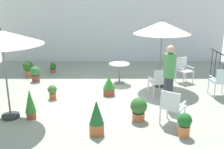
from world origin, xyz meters
The scene contains 19 objects.
ground_plane centered at (0.00, 0.00, 0.00)m, with size 60.00×60.00×0.00m, color #9F9E8E.
villa_facade centered at (0.00, 4.61, 2.73)m, with size 10.39×0.30×5.47m, color silver.
patio_umbrella_0 centered at (1.65, 0.89, 1.97)m, with size 1.86×1.86×2.25m.
patio_umbrella_1 centered at (-2.53, -1.59, 2.00)m, with size 1.94×1.94×2.26m.
cafe_table_0 centered at (0.29, 1.21, 0.49)m, with size 0.72×0.72×0.71m.
patio_chair_0 centered at (2.57, 1.36, 0.50)m, with size 0.61×0.60×0.87m.
patio_chair_1 centered at (1.43, -1.95, 0.49)m, with size 0.66×0.66×0.86m.
patio_chair_2 centered at (1.43, -0.09, 0.50)m, with size 0.54×0.56×0.86m.
patio_chair_3 centered at (3.31, -0.14, 0.53)m, with size 0.52×0.52×0.89m.
potted_plant_0 centered at (-3.18, 2.05, 0.34)m, with size 0.39×0.39×0.58m.
potted_plant_1 centered at (0.68, -1.73, 0.32)m, with size 0.41×0.41×0.58m.
potted_plant_2 centered at (1.60, -2.51, 0.29)m, with size 0.31×0.31×0.54m.
potted_plant_3 centered at (-2.35, 2.50, 0.22)m, with size 0.27×0.27×0.42m.
potted_plant_4 centered at (-2.73, 1.42, 0.30)m, with size 0.36×0.36×0.55m.
potted_plant_5 centered at (-2.00, -1.63, 0.40)m, with size 0.27×0.27×0.77m.
potted_plant_6 centered at (-0.07, 0.00, 0.31)m, with size 0.39×0.39×0.59m.
potted_plant_7 centered at (-0.31, -2.45, 0.40)m, with size 0.33×0.33×0.81m.
potted_plant_8 centered at (-1.75, -0.29, 0.23)m, with size 0.28×0.27×0.42m.
standing_person centered at (1.59, -0.80, 0.88)m, with size 0.41×0.41×1.71m.
Camera 1 is at (0.03, -7.65, 2.91)m, focal length 42.05 mm.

